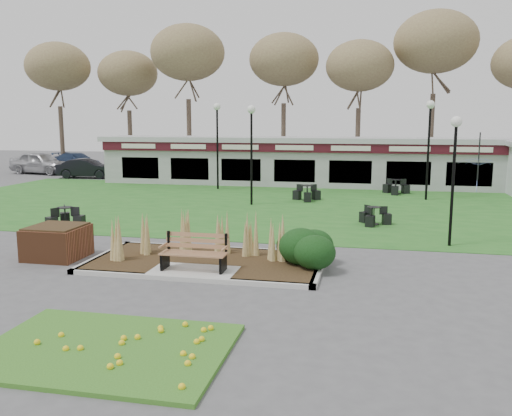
% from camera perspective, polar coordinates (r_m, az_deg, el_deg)
% --- Properties ---
extents(ground, '(100.00, 100.00, 0.00)m').
position_cam_1_polar(ground, '(13.94, -6.75, -7.18)').
color(ground, '#515154').
rests_on(ground, ground).
extents(lawn, '(34.00, 16.00, 0.02)m').
position_cam_1_polar(lawn, '(25.34, 1.98, 0.36)').
color(lawn, '#23641F').
rests_on(lawn, ground).
extents(flower_bed, '(4.20, 3.00, 0.16)m').
position_cam_1_polar(flower_bed, '(9.93, -15.55, -13.96)').
color(flower_bed, '#34671D').
rests_on(flower_bed, ground).
extents(planting_bed, '(6.75, 3.40, 1.27)m').
position_cam_1_polar(planting_bed, '(14.77, -0.38, -4.70)').
color(planting_bed, black).
rests_on(planting_bed, ground).
extents(park_bench, '(1.70, 0.66, 0.93)m').
position_cam_1_polar(park_bench, '(14.02, -6.47, -4.59)').
color(park_bench, '#9D6A46').
rests_on(park_bench, ground).
extents(brick_planter, '(1.50, 1.50, 0.95)m').
position_cam_1_polar(brick_planter, '(16.58, -20.22, -3.34)').
color(brick_planter, brown).
rests_on(brick_planter, ground).
extents(food_pavilion, '(24.60, 3.40, 2.90)m').
position_cam_1_polar(food_pavilion, '(32.99, 4.43, 4.97)').
color(food_pavilion, '#979799').
rests_on(food_pavilion, ground).
extents(tree_backdrop, '(47.24, 5.24, 10.36)m').
position_cam_1_polar(tree_backdrop, '(41.12, 6.10, 15.40)').
color(tree_backdrop, '#47382B').
rests_on(tree_backdrop, ground).
extents(lamp_post_near_right, '(0.34, 0.34, 4.05)m').
position_cam_1_polar(lamp_post_near_right, '(17.74, 20.19, 5.53)').
color(lamp_post_near_right, black).
rests_on(lamp_post_near_right, ground).
extents(lamp_post_mid_left, '(0.38, 0.38, 4.59)m').
position_cam_1_polar(lamp_post_mid_left, '(24.97, -0.49, 7.92)').
color(lamp_post_mid_left, black).
rests_on(lamp_post_mid_left, ground).
extents(lamp_post_mid_right, '(0.40, 0.40, 4.86)m').
position_cam_1_polar(lamp_post_mid_right, '(27.86, 17.79, 8.03)').
color(lamp_post_mid_right, black).
rests_on(lamp_post_mid_right, ground).
extents(lamp_post_far_left, '(0.40, 0.40, 4.86)m').
position_cam_1_polar(lamp_post_far_left, '(30.86, -4.11, 8.52)').
color(lamp_post_far_left, black).
rests_on(lamp_post_far_left, ground).
extents(bistro_set_a, '(1.39, 1.32, 0.75)m').
position_cam_1_polar(bistro_set_a, '(26.68, 5.37, 1.34)').
color(bistro_set_a, black).
rests_on(bistro_set_a, ground).
extents(bistro_set_b, '(1.26, 1.41, 0.75)m').
position_cam_1_polar(bistro_set_b, '(21.11, -19.42, -1.25)').
color(bistro_set_b, black).
rests_on(bistro_set_b, ground).
extents(bistro_set_c, '(1.23, 1.23, 0.68)m').
position_cam_1_polar(bistro_set_c, '(20.92, 12.29, -1.10)').
color(bistro_set_c, black).
rests_on(bistro_set_c, ground).
extents(bistro_set_d, '(1.43, 1.33, 0.77)m').
position_cam_1_polar(bistro_set_d, '(29.90, 14.50, 1.95)').
color(bistro_set_d, black).
rests_on(bistro_set_d, ground).
extents(patio_umbrella, '(1.96, 2.00, 2.26)m').
position_cam_1_polar(patio_umbrella, '(26.94, 22.29, 3.26)').
color(patio_umbrella, black).
rests_on(patio_umbrella, ground).
extents(car_silver, '(5.05, 2.73, 1.63)m').
position_cam_1_polar(car_silver, '(42.89, -21.69, 4.45)').
color(car_silver, '#A8A8AD').
rests_on(car_silver, ground).
extents(car_black, '(4.10, 1.82, 1.31)m').
position_cam_1_polar(car_black, '(38.77, -17.38, 4.00)').
color(car_black, black).
rests_on(car_black, ground).
extents(car_blue, '(4.89, 3.46, 1.31)m').
position_cam_1_polar(car_blue, '(46.06, -18.33, 4.72)').
color(car_blue, navy).
rests_on(car_blue, ground).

